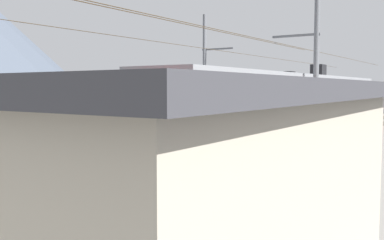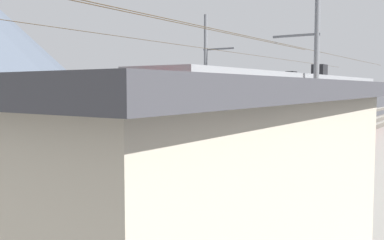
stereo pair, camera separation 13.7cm
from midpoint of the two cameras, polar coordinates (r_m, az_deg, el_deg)
name	(u,v)px [view 1 (the left image)]	position (r m, az deg, el deg)	size (l,w,h in m)	color
ground_plane	(215,190)	(13.77, 2.74, -9.18)	(400.00, 400.00, 0.00)	#4C4C51
platform_slab	(377,206)	(12.08, 22.92, -10.48)	(120.00, 7.40, 0.40)	gray
track_near	(188,184)	(14.30, -0.87, -8.39)	(120.00, 3.00, 0.28)	#6B6359
track_far	(78,167)	(17.74, -15.06, -6.05)	(120.00, 3.00, 0.28)	#6B6359
train_near_platform	(292,107)	(22.42, 12.92, 1.67)	(25.28, 2.94, 4.27)	#2D2D30
train_far_track	(268,101)	(32.76, 9.91, 2.52)	(26.01, 2.97, 4.27)	#2D2D30
catenary_mast_mid	(313,68)	(19.74, 15.48, 6.61)	(48.75, 2.19, 7.82)	slate
catenary_mast_far_side	(207,73)	(28.39, 1.79, 6.17)	(48.75, 2.26, 7.96)	slate
platform_sign	(308,128)	(12.98, 14.85, -1.09)	(0.70, 0.08, 2.21)	#59595B
passenger_walking	(221,188)	(8.13, 3.39, -8.99)	(0.53, 0.22, 1.69)	#383842
handbag_beside_passenger	(243,215)	(9.33, 6.31, -12.37)	(0.32, 0.18, 0.40)	black
potted_plant_platform_edge	(321,174)	(12.72, 16.42, -6.83)	(0.42, 0.42, 0.70)	brown
potted_plant_by_shelter	(330,148)	(17.40, 17.60, -3.53)	(0.73, 0.73, 0.90)	brown
platform_shelter	(224,225)	(4.39, 3.34, -13.69)	(5.12, 2.45, 2.88)	#B7AD99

